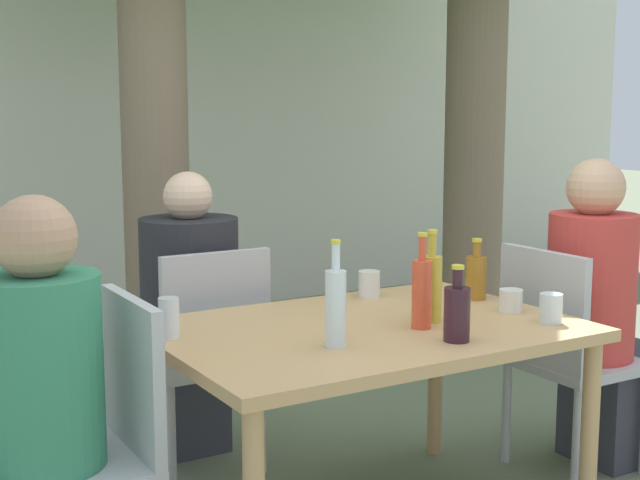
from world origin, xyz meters
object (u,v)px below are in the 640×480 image
(water_bottle_3, at_px, (336,306))
(drinking_glass_0, at_px, (169,318))
(amber_bottle_0, at_px, (476,276))
(soda_bottle_4, at_px, (422,291))
(person_seated_2, at_px, (183,328))
(person_seated_0, at_px, (11,440))
(patio_chair_2, at_px, (206,347))
(dining_table_front, at_px, (366,347))
(patio_chair_1, at_px, (562,347))
(drinking_glass_3, at_px, (551,308))
(drinking_glass_2, at_px, (511,301))
(oil_cruet_2, at_px, (431,286))
(drinking_glass_1, at_px, (369,284))
(patio_chair_0, at_px, (96,436))
(person_seated_1, at_px, (604,328))
(wine_bottle_1, at_px, (457,312))

(water_bottle_3, relative_size, drinking_glass_0, 2.54)
(amber_bottle_0, relative_size, soda_bottle_4, 0.73)
(person_seated_2, bearing_deg, person_seated_0, 46.89)
(water_bottle_3, bearing_deg, patio_chair_2, 92.99)
(person_seated_0, height_order, soda_bottle_4, person_seated_0)
(dining_table_front, height_order, water_bottle_3, water_bottle_3)
(patio_chair_1, distance_m, drinking_glass_3, 0.54)
(patio_chair_2, height_order, drinking_glass_2, patio_chair_2)
(person_seated_2, distance_m, drinking_glass_3, 1.50)
(oil_cruet_2, height_order, soda_bottle_4, soda_bottle_4)
(person_seated_0, relative_size, soda_bottle_4, 3.81)
(oil_cruet_2, relative_size, soda_bottle_4, 0.99)
(amber_bottle_0, relative_size, drinking_glass_1, 2.27)
(dining_table_front, xyz_separation_m, person_seated_0, (-1.16, -0.00, -0.10))
(dining_table_front, distance_m, drinking_glass_1, 0.46)
(amber_bottle_0, bearing_deg, drinking_glass_2, -98.60)
(patio_chair_2, relative_size, oil_cruet_2, 2.88)
(patio_chair_0, bearing_deg, person_seated_1, 90.00)
(water_bottle_3, bearing_deg, amber_bottle_0, 20.58)
(person_seated_1, xyz_separation_m, drinking_glass_2, (-0.60, -0.10, 0.20))
(person_seated_0, bearing_deg, person_seated_1, 90.00)
(wine_bottle_1, bearing_deg, oil_cruet_2, 69.81)
(dining_table_front, height_order, wine_bottle_1, wine_bottle_1)
(drinking_glass_1, relative_size, drinking_glass_2, 1.23)
(dining_table_front, bearing_deg, oil_cruet_2, -17.35)
(water_bottle_3, relative_size, soda_bottle_4, 1.04)
(patio_chair_1, distance_m, drinking_glass_0, 1.58)
(patio_chair_2, relative_size, drinking_glass_3, 8.95)
(water_bottle_3, bearing_deg, patio_chair_0, 165.56)
(person_seated_1, distance_m, amber_bottle_0, 0.63)
(wine_bottle_1, distance_m, water_bottle_3, 0.39)
(person_seated_2, relative_size, drinking_glass_3, 11.77)
(patio_chair_1, relative_size, drinking_glass_1, 8.83)
(water_bottle_3, height_order, drinking_glass_1, water_bottle_3)
(wine_bottle_1, bearing_deg, drinking_glass_3, 2.61)
(wine_bottle_1, xyz_separation_m, drinking_glass_1, (0.13, 0.68, -0.04))
(soda_bottle_4, bearing_deg, person_seated_1, 7.05)
(patio_chair_2, height_order, wine_bottle_1, wine_bottle_1)
(person_seated_1, relative_size, oil_cruet_2, 3.95)
(dining_table_front, distance_m, drinking_glass_3, 0.64)
(amber_bottle_0, bearing_deg, soda_bottle_4, -150.63)
(patio_chair_2, height_order, oil_cruet_2, oil_cruet_2)
(drinking_glass_2, bearing_deg, patio_chair_2, 135.55)
(soda_bottle_4, relative_size, drinking_glass_2, 3.82)
(patio_chair_0, xyz_separation_m, amber_bottle_0, (1.51, 0.13, 0.30))
(patio_chair_2, bearing_deg, soda_bottle_4, 116.21)
(dining_table_front, xyz_separation_m, drinking_glass_3, (0.55, -0.29, 0.13))
(patio_chair_0, bearing_deg, soda_bottle_4, 83.22)
(patio_chair_2, bearing_deg, person_seated_0, 38.91)
(patio_chair_1, xyz_separation_m, drinking_glass_2, (-0.37, -0.10, 0.25))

